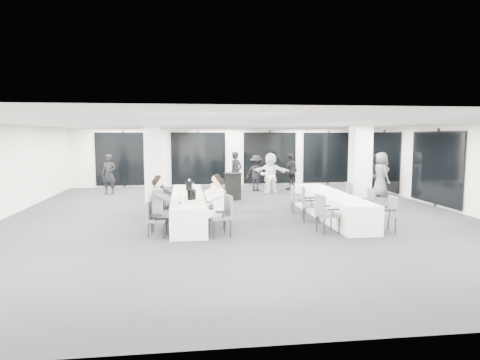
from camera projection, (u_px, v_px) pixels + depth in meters
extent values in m
cube|color=#25262B|center=(240.00, 217.00, 13.00)|extent=(14.00, 16.00, 0.02)
cube|color=silver|center=(240.00, 124.00, 12.70)|extent=(14.00, 16.00, 0.02)
cube|color=white|center=(456.00, 168.00, 13.75)|extent=(0.02, 16.00, 2.80)
cube|color=white|center=(219.00, 157.00, 20.75)|extent=(14.00, 0.02, 2.80)
cube|color=white|center=(329.00, 228.00, 4.95)|extent=(14.00, 0.02, 2.80)
cube|color=black|center=(219.00, 158.00, 20.69)|extent=(13.60, 0.06, 2.50)
cube|color=black|center=(436.00, 168.00, 14.73)|extent=(0.06, 14.00, 2.50)
cube|color=white|center=(153.00, 164.00, 15.65)|extent=(0.60, 0.60, 2.80)
cube|color=white|center=(360.00, 167.00, 14.37)|extent=(0.60, 0.60, 2.80)
cube|color=silver|center=(188.00, 207.00, 12.42)|extent=(0.90, 5.00, 0.75)
cube|color=silver|center=(331.00, 205.00, 12.76)|extent=(0.90, 5.00, 0.75)
cylinder|color=black|center=(233.00, 186.00, 16.42)|extent=(0.64, 0.64, 1.01)
cylinder|color=black|center=(233.00, 173.00, 16.37)|extent=(0.74, 0.74, 0.02)
cube|color=#505357|center=(157.00, 220.00, 10.38)|extent=(0.48, 0.49, 0.07)
cube|color=#505357|center=(149.00, 210.00, 10.36)|extent=(0.11, 0.43, 0.42)
cylinder|color=black|center=(152.00, 227.00, 10.59)|extent=(0.03, 0.03, 0.38)
cylinder|color=black|center=(149.00, 231.00, 10.23)|extent=(0.03, 0.03, 0.38)
cylinder|color=black|center=(166.00, 227.00, 10.59)|extent=(0.03, 0.03, 0.38)
cylinder|color=black|center=(164.00, 231.00, 10.22)|extent=(0.03, 0.03, 0.38)
cube|color=black|center=(159.00, 212.00, 10.60)|extent=(0.31, 0.08, 0.04)
cube|color=black|center=(155.00, 215.00, 10.14)|extent=(0.31, 0.08, 0.04)
cube|color=#505357|center=(159.00, 214.00, 11.13)|extent=(0.53, 0.54, 0.08)
cube|color=#505357|center=(151.00, 204.00, 11.03)|extent=(0.15, 0.44, 0.44)
cylinder|color=black|center=(151.00, 222.00, 11.27)|extent=(0.03, 0.03, 0.39)
cylinder|color=black|center=(153.00, 224.00, 10.91)|extent=(0.03, 0.03, 0.39)
cylinder|color=black|center=(165.00, 221.00, 11.40)|extent=(0.03, 0.03, 0.39)
cylinder|color=black|center=(168.00, 223.00, 11.04)|extent=(0.03, 0.03, 0.39)
cube|color=black|center=(158.00, 206.00, 11.33)|extent=(0.33, 0.11, 0.04)
cube|color=black|center=(161.00, 209.00, 10.89)|extent=(0.33, 0.11, 0.04)
cube|color=#505357|center=(161.00, 208.00, 12.02)|extent=(0.46, 0.47, 0.08)
cube|color=#505357|center=(153.00, 199.00, 11.97)|extent=(0.07, 0.45, 0.45)
cylinder|color=black|center=(155.00, 215.00, 12.22)|extent=(0.03, 0.03, 0.40)
cylinder|color=black|center=(154.00, 217.00, 11.84)|extent=(0.03, 0.03, 0.40)
cylinder|color=black|center=(169.00, 215.00, 12.26)|extent=(0.03, 0.03, 0.40)
cylinder|color=black|center=(168.00, 217.00, 11.88)|extent=(0.03, 0.03, 0.40)
cube|color=black|center=(162.00, 201.00, 12.24)|extent=(0.33, 0.05, 0.04)
cube|color=black|center=(160.00, 203.00, 11.77)|extent=(0.33, 0.05, 0.04)
cube|color=#505357|center=(163.00, 201.00, 12.90)|extent=(0.55, 0.57, 0.08)
cube|color=#505357|center=(155.00, 192.00, 12.81)|extent=(0.14, 0.49, 0.48)
cylinder|color=black|center=(155.00, 209.00, 13.07)|extent=(0.04, 0.04, 0.43)
cylinder|color=black|center=(156.00, 211.00, 12.67)|extent=(0.04, 0.04, 0.43)
cylinder|color=black|center=(169.00, 208.00, 13.19)|extent=(0.04, 0.04, 0.43)
cylinder|color=black|center=(171.00, 211.00, 12.79)|extent=(0.04, 0.04, 0.43)
cube|color=black|center=(162.00, 194.00, 13.13)|extent=(0.36, 0.10, 0.04)
cube|color=black|center=(164.00, 197.00, 12.63)|extent=(0.36, 0.10, 0.04)
cube|color=#505357|center=(164.00, 197.00, 13.97)|extent=(0.54, 0.56, 0.08)
cube|color=#505357|center=(157.00, 189.00, 13.88)|extent=(0.14, 0.47, 0.47)
cylinder|color=black|center=(158.00, 204.00, 14.13)|extent=(0.04, 0.04, 0.42)
cylinder|color=black|center=(159.00, 206.00, 13.75)|extent=(0.04, 0.04, 0.42)
cylinder|color=black|center=(170.00, 203.00, 14.25)|extent=(0.04, 0.04, 0.42)
cylinder|color=black|center=(172.00, 205.00, 13.87)|extent=(0.04, 0.04, 0.42)
cube|color=black|center=(163.00, 191.00, 14.20)|extent=(0.35, 0.10, 0.04)
cube|color=black|center=(165.00, 193.00, 13.72)|extent=(0.35, 0.10, 0.04)
cube|color=#505357|center=(219.00, 217.00, 10.44)|extent=(0.59, 0.61, 0.08)
cube|color=#505357|center=(228.00, 205.00, 10.49)|extent=(0.17, 0.49, 0.49)
cylinder|color=black|center=(230.00, 228.00, 10.34)|extent=(0.04, 0.04, 0.43)
cylinder|color=black|center=(225.00, 225.00, 10.73)|extent=(0.04, 0.04, 0.43)
cylinder|color=black|center=(214.00, 230.00, 10.19)|extent=(0.04, 0.04, 0.43)
cylinder|color=black|center=(209.00, 226.00, 10.59)|extent=(0.04, 0.04, 0.43)
cube|color=black|center=(223.00, 212.00, 10.17)|extent=(0.36, 0.12, 0.04)
cube|color=black|center=(216.00, 208.00, 10.66)|extent=(0.36, 0.12, 0.04)
cube|color=#505357|center=(216.00, 210.00, 11.43)|extent=(0.52, 0.54, 0.08)
cube|color=#505357|center=(225.00, 200.00, 11.41)|extent=(0.11, 0.48, 0.47)
cylinder|color=black|center=(224.00, 221.00, 11.26)|extent=(0.04, 0.04, 0.42)
cylinder|color=black|center=(224.00, 218.00, 11.66)|extent=(0.04, 0.04, 0.42)
cylinder|color=black|center=(208.00, 221.00, 11.25)|extent=(0.04, 0.04, 0.42)
cylinder|color=black|center=(209.00, 218.00, 11.65)|extent=(0.04, 0.04, 0.42)
cube|color=black|center=(216.00, 206.00, 11.16)|extent=(0.35, 0.08, 0.04)
cube|color=black|center=(217.00, 202.00, 11.67)|extent=(0.35, 0.08, 0.04)
cube|color=#505357|center=(214.00, 206.00, 12.34)|extent=(0.44, 0.46, 0.08)
cube|color=#505357|center=(221.00, 197.00, 12.34)|extent=(0.06, 0.44, 0.44)
cylinder|color=black|center=(221.00, 215.00, 12.20)|extent=(0.03, 0.03, 0.39)
cylinder|color=black|center=(220.00, 213.00, 12.58)|extent=(0.03, 0.03, 0.39)
cylinder|color=black|center=(208.00, 215.00, 12.15)|extent=(0.03, 0.03, 0.39)
cylinder|color=black|center=(207.00, 213.00, 12.53)|extent=(0.03, 0.03, 0.39)
cube|color=black|center=(215.00, 202.00, 12.09)|extent=(0.33, 0.04, 0.04)
cube|color=black|center=(213.00, 199.00, 12.56)|extent=(0.33, 0.04, 0.04)
cube|color=#505357|center=(212.00, 200.00, 13.23)|extent=(0.52, 0.53, 0.08)
cube|color=#505357|center=(219.00, 192.00, 13.20)|extent=(0.11, 0.47, 0.46)
cylinder|color=black|center=(218.00, 209.00, 13.06)|extent=(0.04, 0.04, 0.41)
cylinder|color=black|center=(219.00, 207.00, 13.46)|extent=(0.04, 0.04, 0.41)
cylinder|color=black|center=(205.00, 209.00, 13.05)|extent=(0.04, 0.04, 0.41)
cylinder|color=black|center=(206.00, 207.00, 13.45)|extent=(0.04, 0.04, 0.41)
cube|color=black|center=(212.00, 196.00, 12.96)|extent=(0.34, 0.08, 0.04)
cube|color=black|center=(212.00, 194.00, 13.46)|extent=(0.34, 0.08, 0.04)
cube|color=#505357|center=(210.00, 196.00, 14.14)|extent=(0.47, 0.49, 0.08)
cube|color=#505357|center=(217.00, 188.00, 14.14)|extent=(0.06, 0.47, 0.47)
cylinder|color=black|center=(217.00, 204.00, 13.99)|extent=(0.04, 0.04, 0.42)
cylinder|color=black|center=(216.00, 202.00, 14.39)|extent=(0.04, 0.04, 0.42)
cylinder|color=black|center=(204.00, 205.00, 13.94)|extent=(0.04, 0.04, 0.42)
cylinder|color=black|center=(204.00, 203.00, 14.34)|extent=(0.04, 0.04, 0.42)
cube|color=black|center=(211.00, 192.00, 13.87)|extent=(0.35, 0.04, 0.04)
cube|color=black|center=(210.00, 190.00, 14.37)|extent=(0.35, 0.04, 0.04)
cube|color=#505357|center=(328.00, 215.00, 10.80)|extent=(0.55, 0.56, 0.08)
cube|color=#505357|center=(320.00, 204.00, 10.70)|extent=(0.14, 0.48, 0.47)
cylinder|color=black|center=(317.00, 223.00, 10.96)|extent=(0.04, 0.04, 0.42)
cylinder|color=black|center=(324.00, 227.00, 10.57)|extent=(0.04, 0.04, 0.42)
cylinder|color=black|center=(331.00, 222.00, 11.08)|extent=(0.04, 0.04, 0.42)
cylinder|color=black|center=(339.00, 226.00, 10.68)|extent=(0.04, 0.04, 0.42)
cube|color=black|center=(323.00, 206.00, 11.02)|extent=(0.35, 0.10, 0.04)
cube|color=black|center=(333.00, 210.00, 10.53)|extent=(0.35, 0.10, 0.04)
cube|color=#505357|center=(311.00, 205.00, 12.22)|extent=(0.57, 0.59, 0.08)
cube|color=#505357|center=(303.00, 196.00, 12.21)|extent=(0.16, 0.48, 0.48)
cylinder|color=black|center=(303.00, 213.00, 12.47)|extent=(0.04, 0.04, 0.43)
cylinder|color=black|center=(304.00, 215.00, 12.06)|extent=(0.04, 0.04, 0.43)
cylinder|color=black|center=(318.00, 213.00, 12.44)|extent=(0.04, 0.04, 0.43)
cylinder|color=black|center=(319.00, 216.00, 12.03)|extent=(0.04, 0.04, 0.43)
cube|color=black|center=(311.00, 198.00, 12.46)|extent=(0.35, 0.11, 0.04)
cube|color=black|center=(312.00, 201.00, 11.95)|extent=(0.35, 0.11, 0.04)
cube|color=#505357|center=(299.00, 200.00, 13.57)|extent=(0.47, 0.49, 0.07)
cube|color=#505357|center=(292.00, 192.00, 13.54)|extent=(0.10, 0.43, 0.43)
cylinder|color=black|center=(292.00, 206.00, 13.78)|extent=(0.03, 0.03, 0.38)
cylinder|color=black|center=(294.00, 208.00, 13.41)|extent=(0.03, 0.03, 0.38)
cylinder|color=black|center=(303.00, 206.00, 13.79)|extent=(0.03, 0.03, 0.38)
cylinder|color=black|center=(305.00, 208.00, 13.42)|extent=(0.03, 0.03, 0.38)
cube|color=black|center=(297.00, 194.00, 13.79)|extent=(0.32, 0.07, 0.04)
cube|color=black|center=(300.00, 196.00, 13.33)|extent=(0.32, 0.07, 0.04)
cube|color=#505357|center=(385.00, 215.00, 10.94)|extent=(0.45, 0.47, 0.08)
cube|color=#505357|center=(393.00, 205.00, 10.94)|extent=(0.06, 0.44, 0.44)
cylinder|color=black|center=(395.00, 225.00, 10.80)|extent=(0.03, 0.03, 0.40)
cylinder|color=black|center=(388.00, 222.00, 11.18)|extent=(0.03, 0.03, 0.40)
cylinder|color=black|center=(381.00, 226.00, 10.75)|extent=(0.03, 0.03, 0.40)
cylinder|color=black|center=(374.00, 223.00, 11.13)|extent=(0.03, 0.03, 0.40)
cube|color=black|center=(390.00, 210.00, 10.69)|extent=(0.33, 0.04, 0.04)
cube|color=black|center=(381.00, 207.00, 11.16)|extent=(0.33, 0.04, 0.04)
cube|color=#505357|center=(364.00, 206.00, 12.24)|extent=(0.46, 0.48, 0.08)
cube|color=#505357|center=(371.00, 197.00, 12.24)|extent=(0.07, 0.46, 0.45)
cylinder|color=black|center=(373.00, 215.00, 12.09)|extent=(0.04, 0.04, 0.41)
cylinder|color=black|center=(367.00, 213.00, 12.48)|extent=(0.04, 0.04, 0.41)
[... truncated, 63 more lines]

